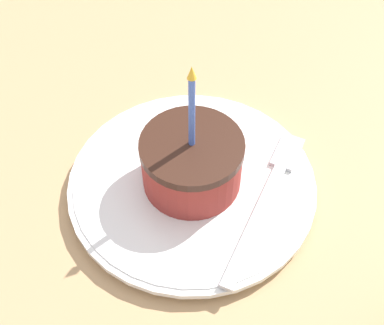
# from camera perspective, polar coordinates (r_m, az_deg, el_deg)

# --- Properties ---
(ground_plane) EXTENTS (2.40, 2.40, 0.04)m
(ground_plane) POSITION_cam_1_polar(r_m,az_deg,el_deg) (0.57, -0.09, -3.01)
(ground_plane) COLOR tan
(ground_plane) RESTS_ON ground
(plate) EXTENTS (0.25, 0.25, 0.02)m
(plate) POSITION_cam_1_polar(r_m,az_deg,el_deg) (0.54, 0.00, -2.34)
(plate) COLOR white
(plate) RESTS_ON ground_plane
(cake_slice) EXTENTS (0.10, 0.10, 0.15)m
(cake_slice) POSITION_cam_1_polar(r_m,az_deg,el_deg) (0.51, -0.02, 0.05)
(cake_slice) COLOR #99332D
(cake_slice) RESTS_ON plate
(fork) EXTENTS (0.06, 0.19, 0.00)m
(fork) POSITION_cam_1_polar(r_m,az_deg,el_deg) (0.52, 8.15, -3.38)
(fork) COLOR silver
(fork) RESTS_ON plate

